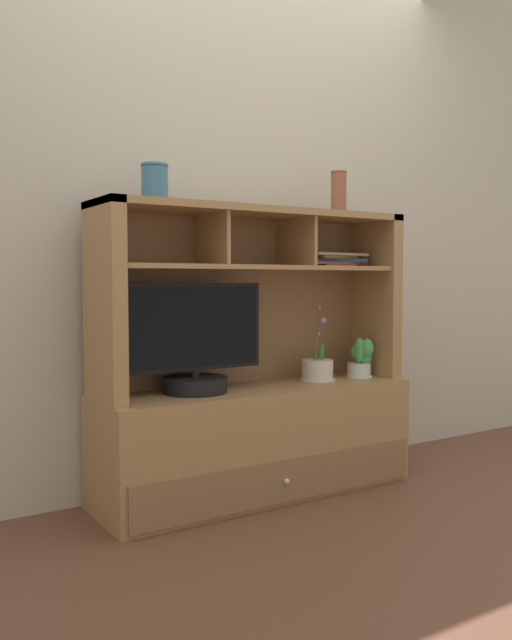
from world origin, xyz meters
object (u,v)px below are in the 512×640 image
at_px(magazine_stack_left, 328,260).
at_px(ceramic_vase, 339,193).
at_px(tv_monitor, 195,349).
at_px(potted_orchid, 318,370).
at_px(accent_vase, 155,183).
at_px(media_console, 255,407).
at_px(potted_fern, 361,359).

bearing_deg(magazine_stack_left, ceramic_vase, -55.95).
xyz_separation_m(tv_monitor, ceramic_vase, (0.77, 0.01, 0.70)).
xyz_separation_m(potted_orchid, accent_vase, (-0.80, 0.03, 0.81)).
relative_size(media_console, potted_fern, 7.45).
height_order(tv_monitor, accent_vase, accent_vase).
distance_m(tv_monitor, ceramic_vase, 1.04).
bearing_deg(magazine_stack_left, potted_orchid, -151.42).
bearing_deg(potted_orchid, potted_fern, -7.84).
height_order(tv_monitor, ceramic_vase, ceramic_vase).
bearing_deg(tv_monitor, media_console, 1.06).
bearing_deg(potted_fern, tv_monitor, 177.20).
bearing_deg(tv_monitor, accent_vase, 173.75).
distance_m(potted_orchid, potted_fern, 0.24).
xyz_separation_m(ceramic_vase, accent_vase, (-0.94, 0.01, -0.02)).
bearing_deg(potted_fern, ceramic_vase, 155.75).
distance_m(media_console, tv_monitor, 0.41).
relative_size(potted_orchid, accent_vase, 2.26).
relative_size(media_console, ceramic_vase, 7.01).
relative_size(potted_orchid, potted_fern, 1.82).
height_order(tv_monitor, potted_orchid, tv_monitor).
height_order(ceramic_vase, accent_vase, ceramic_vase).
xyz_separation_m(tv_monitor, magazine_stack_left, (0.74, 0.05, 0.39)).
height_order(potted_orchid, magazine_stack_left, magazine_stack_left).
bearing_deg(ceramic_vase, tv_monitor, -179.62).
bearing_deg(media_console, potted_orchid, -2.65).
bearing_deg(tv_monitor, ceramic_vase, 0.38).
xyz_separation_m(media_console, potted_orchid, (0.34, -0.02, 0.15)).
bearing_deg(accent_vase, magazine_stack_left, 1.79).
height_order(potted_fern, magazine_stack_left, magazine_stack_left).
bearing_deg(potted_fern, accent_vase, 176.65).
bearing_deg(tv_monitor, potted_fern, -2.80).
bearing_deg(accent_vase, ceramic_vase, -0.80).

